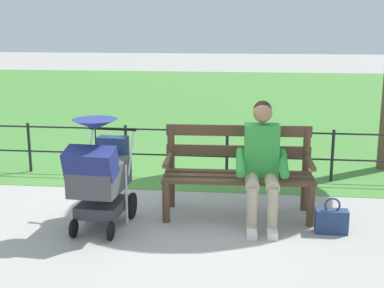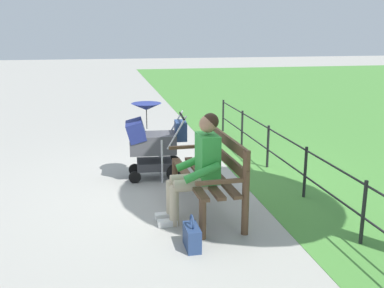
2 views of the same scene
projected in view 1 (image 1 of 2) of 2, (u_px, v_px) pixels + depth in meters
name	position (u px, v px, depth m)	size (l,w,h in m)	color
ground_plane	(158.00, 214.00, 5.74)	(60.00, 60.00, 0.00)	#9E9B93
grass_lawn	(214.00, 99.00, 14.25)	(40.00, 16.00, 0.01)	#478438
park_bench	(238.00, 167.00, 5.64)	(1.62, 0.66, 0.96)	brown
person_on_bench	(262.00, 160.00, 5.36)	(0.55, 0.74, 1.28)	tan
stroller	(100.00, 172.00, 5.21)	(0.55, 0.92, 1.15)	black
handbag	(331.00, 221.00, 5.20)	(0.32, 0.14, 0.37)	navy
park_fence	(176.00, 147.00, 7.03)	(6.96, 0.04, 0.70)	black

